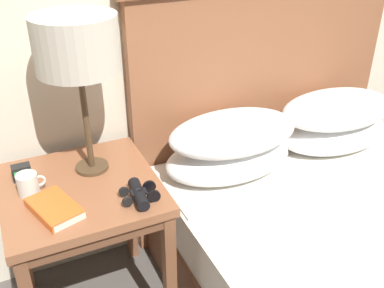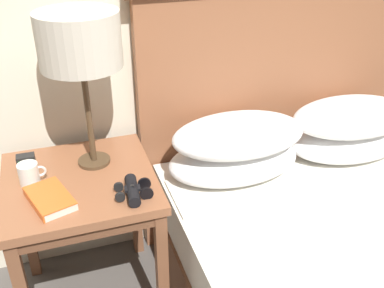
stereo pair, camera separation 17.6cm
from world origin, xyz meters
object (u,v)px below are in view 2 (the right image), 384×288
bed (352,265)px  table_lamp (79,42)px  alarm_clock (26,162)px  book_on_nightstand (49,199)px  coffee_mug (29,174)px  nightstand (81,197)px  binoculars_pair (133,190)px

bed → table_lamp: 1.36m
alarm_clock → book_on_nightstand: bearing=-74.2°
bed → coffee_mug: size_ratio=17.38×
bed → alarm_clock: bed is taller
alarm_clock → table_lamp: bearing=-8.0°
nightstand → book_on_nightstand: (-0.11, -0.13, 0.10)m
nightstand → alarm_clock: alarm_clock is taller
book_on_nightstand → coffee_mug: size_ratio=2.30×
coffee_mug → binoculars_pair: bearing=-29.2°
table_lamp → alarm_clock: bearing=172.0°
binoculars_pair → coffee_mug: bearing=150.8°
book_on_nightstand → nightstand: bearing=47.8°
coffee_mug → alarm_clock: coffee_mug is taller
nightstand → bed: bearing=-24.5°
table_lamp → book_on_nightstand: bearing=-129.8°
binoculars_pair → alarm_clock: (-0.37, 0.31, 0.01)m
coffee_mug → bed: bearing=-22.1°
bed → table_lamp: bearing=149.0°
nightstand → book_on_nightstand: size_ratio=2.78×
table_lamp → binoculars_pair: (0.10, -0.28, -0.48)m
table_lamp → coffee_mug: size_ratio=5.92×
bed → binoculars_pair: size_ratio=11.02×
bed → table_lamp: bed is taller
coffee_mug → nightstand: bearing=-6.9°
binoculars_pair → coffee_mug: 0.40m
table_lamp → book_on_nightstand: (-0.19, -0.22, -0.48)m
nightstand → book_on_nightstand: 0.20m
coffee_mug → table_lamp: bearing=17.4°
table_lamp → alarm_clock: 0.54m
table_lamp → alarm_clock: size_ratio=8.71×
coffee_mug → alarm_clock: size_ratio=1.47×
nightstand → bed: (0.99, -0.45, -0.25)m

